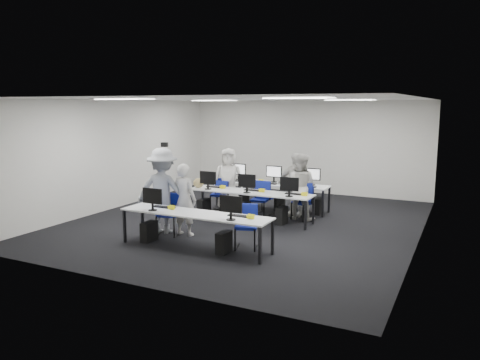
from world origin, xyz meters
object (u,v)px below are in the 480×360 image
at_px(chair_6, 266,203).
at_px(chair_7, 304,207).
at_px(student_0, 184,199).
at_px(chair_3, 260,206).
at_px(chair_4, 303,209).
at_px(chair_1, 246,235).
at_px(chair_5, 224,201).
at_px(chair_0, 169,222).
at_px(chair_2, 220,201).
at_px(desk_mid, 250,193).
at_px(student_2, 228,180).
at_px(photographer, 163,191).
at_px(student_3, 295,185).
at_px(student_1, 300,187).
at_px(desk_front, 195,215).

relative_size(chair_6, chair_7, 0.96).
bearing_deg(student_0, chair_3, -106.98).
xyz_separation_m(chair_4, chair_6, (-1.06, 0.11, 0.02)).
bearing_deg(chair_1, chair_6, 88.32).
relative_size(chair_5, chair_7, 0.88).
height_order(chair_0, chair_3, chair_0).
height_order(chair_0, student_0, student_0).
bearing_deg(chair_2, student_0, -92.44).
relative_size(chair_2, chair_6, 0.94).
relative_size(desk_mid, student_0, 1.99).
bearing_deg(chair_7, chair_0, -141.94).
relative_size(student_2, photographer, 0.89).
relative_size(chair_7, student_3, 0.58).
bearing_deg(student_1, chair_4, -144.11).
relative_size(chair_5, student_3, 0.51).
bearing_deg(student_3, student_1, -49.52).
distance_m(desk_mid, chair_3, 0.65).
height_order(chair_1, chair_6, chair_6).
relative_size(chair_7, student_1, 0.57).
relative_size(chair_5, chair_6, 0.92).
distance_m(chair_5, photographer, 2.72).
xyz_separation_m(chair_3, chair_7, (1.12, 0.23, 0.04)).
relative_size(chair_3, student_1, 0.50).
height_order(chair_2, chair_6, chair_6).
relative_size(chair_6, student_1, 0.55).
distance_m(chair_4, student_1, 0.58).
bearing_deg(student_0, chair_6, -106.12).
distance_m(desk_mid, student_2, 1.26).
bearing_deg(desk_mid, chair_6, 83.32).
bearing_deg(student_0, chair_7, -124.98).
distance_m(chair_7, student_2, 2.23).
height_order(desk_front, chair_4, chair_4).
bearing_deg(student_1, student_2, -3.35).
relative_size(chair_3, student_0, 0.52).
bearing_deg(chair_1, chair_3, 90.91).
xyz_separation_m(student_0, student_2, (-0.26, 2.61, 0.05)).
relative_size(chair_5, student_2, 0.49).
distance_m(student_0, student_3, 3.22).
relative_size(chair_4, student_2, 0.49).
relative_size(chair_4, student_3, 0.51).
distance_m(chair_0, chair_7, 3.52).
distance_m(desk_front, chair_5, 3.53).
distance_m(desk_mid, student_0, 2.00).
relative_size(desk_mid, chair_5, 3.80).
distance_m(chair_3, student_3, 1.08).
height_order(desk_front, chair_1, chair_1).
relative_size(desk_mid, chair_3, 3.84).
relative_size(chair_0, student_1, 0.54).
distance_m(chair_0, chair_1, 1.98).
height_order(desk_front, chair_0, chair_0).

